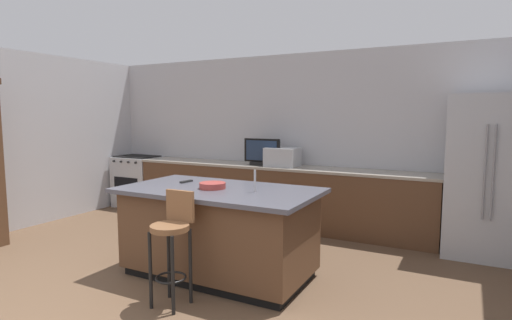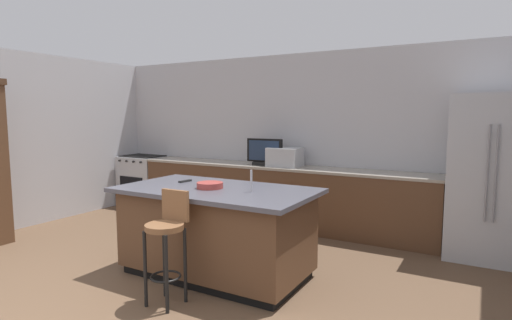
# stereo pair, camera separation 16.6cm
# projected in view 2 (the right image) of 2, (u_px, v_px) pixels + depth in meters

# --- Properties ---
(wall_back) EXTENTS (7.06, 0.12, 2.62)m
(wall_back) POSITION_uv_depth(u_px,v_px,m) (290.00, 139.00, 6.44)
(wall_back) COLOR #BCBCC1
(wall_back) RESTS_ON ground_plane
(wall_left) EXTENTS (0.12, 4.68, 2.62)m
(wall_left) POSITION_uv_depth(u_px,v_px,m) (33.00, 140.00, 6.22)
(wall_left) COLOR #BCBCC1
(wall_left) RESTS_ON ground_plane
(counter_back) EXTENTS (4.73, 0.62, 0.92)m
(counter_back) POSITION_uv_depth(u_px,v_px,m) (276.00, 195.00, 6.23)
(counter_back) COLOR brown
(counter_back) RESTS_ON ground_plane
(kitchen_island) EXTENTS (2.05, 1.13, 0.93)m
(kitchen_island) POSITION_uv_depth(u_px,v_px,m) (216.00, 231.00, 4.27)
(kitchen_island) COLOR black
(kitchen_island) RESTS_ON ground_plane
(refrigerator) EXTENTS (0.90, 0.80, 1.92)m
(refrigerator) POSITION_uv_depth(u_px,v_px,m) (491.00, 178.00, 4.72)
(refrigerator) COLOR #B7BABF
(refrigerator) RESTS_ON ground_plane
(range_oven) EXTENTS (0.80, 0.63, 0.94)m
(range_oven) POSITION_uv_depth(u_px,v_px,m) (143.00, 181.00, 7.59)
(range_oven) COLOR #B7BABF
(range_oven) RESTS_ON ground_plane
(microwave) EXTENTS (0.48, 0.36, 0.28)m
(microwave) POSITION_uv_depth(u_px,v_px,m) (285.00, 157.00, 6.09)
(microwave) COLOR #B7BABF
(microwave) RESTS_ON counter_back
(tv_monitor) EXTENTS (0.59, 0.16, 0.41)m
(tv_monitor) POSITION_uv_depth(u_px,v_px,m) (264.00, 153.00, 6.20)
(tv_monitor) COLOR black
(tv_monitor) RESTS_ON counter_back
(sink_faucet_back) EXTENTS (0.02, 0.02, 0.24)m
(sink_faucet_back) POSITION_uv_depth(u_px,v_px,m) (276.00, 157.00, 6.28)
(sink_faucet_back) COLOR #B2B2B7
(sink_faucet_back) RESTS_ON counter_back
(sink_faucet_island) EXTENTS (0.02, 0.02, 0.22)m
(sink_faucet_island) POSITION_uv_depth(u_px,v_px,m) (251.00, 181.00, 4.00)
(sink_faucet_island) COLOR #B2B2B7
(sink_faucet_island) RESTS_ON kitchen_island
(bar_stool_center) EXTENTS (0.34, 0.34, 1.01)m
(bar_stool_center) POSITION_uv_depth(u_px,v_px,m) (167.00, 236.00, 3.60)
(bar_stool_center) COLOR brown
(bar_stool_center) RESTS_ON ground_plane
(fruit_bowl) EXTENTS (0.27, 0.27, 0.06)m
(fruit_bowl) POSITION_uv_depth(u_px,v_px,m) (210.00, 185.00, 4.21)
(fruit_bowl) COLOR #993833
(fruit_bowl) RESTS_ON kitchen_island
(tv_remote) EXTENTS (0.06, 0.17, 0.02)m
(tv_remote) POSITION_uv_depth(u_px,v_px,m) (185.00, 181.00, 4.61)
(tv_remote) COLOR black
(tv_remote) RESTS_ON kitchen_island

